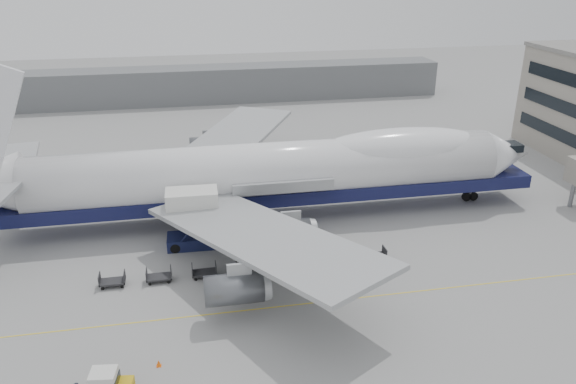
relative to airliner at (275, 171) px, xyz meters
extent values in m
plane|color=gray|center=(-0.64, -12.00, -5.62)|extent=(260.00, 260.00, 0.00)
cube|color=gold|center=(-0.64, -18.00, -5.62)|extent=(60.00, 0.15, 0.01)
cylinder|color=slate|center=(35.36, -4.00, -4.12)|extent=(0.50, 0.50, 3.00)
cube|color=slate|center=(-10.64, 58.00, -2.12)|extent=(110.00, 8.00, 7.00)
cylinder|color=white|center=(-0.64, 0.00, 0.08)|extent=(52.00, 6.40, 6.40)
cube|color=#10133D|center=(0.36, 0.00, -2.48)|extent=(60.00, 5.76, 1.50)
cone|color=white|center=(28.36, 0.00, 0.08)|extent=(6.00, 6.40, 6.40)
ellipsoid|color=white|center=(14.96, 0.00, 1.84)|extent=(20.67, 5.78, 4.56)
cube|color=#9EA0A3|center=(-3.64, -14.28, -0.52)|extent=(20.35, 26.74, 2.26)
cube|color=#9EA0A3|center=(-3.64, 14.28, -0.52)|extent=(20.35, 26.74, 2.26)
cylinder|color=#595B60|center=(-6.64, 19.00, -2.72)|extent=(4.80, 2.60, 2.60)
cylinder|color=#595B60|center=(-0.64, 10.00, -2.72)|extent=(4.80, 2.60, 2.60)
cylinder|color=#595B60|center=(-0.64, -10.00, -2.72)|extent=(4.80, 2.60, 2.60)
cylinder|color=#595B60|center=(-6.64, -19.00, -2.72)|extent=(4.80, 2.60, 2.60)
cylinder|color=slate|center=(24.36, 0.00, -4.37)|extent=(0.36, 0.36, 2.50)
cylinder|color=black|center=(24.36, 0.00, -5.07)|extent=(1.10, 0.45, 1.10)
cylinder|color=slate|center=(-3.64, -3.00, -4.37)|extent=(0.36, 0.36, 2.50)
cylinder|color=black|center=(-3.64, -3.00, -5.07)|extent=(1.10, 0.45, 1.10)
cylinder|color=slate|center=(-3.64, 3.00, -4.37)|extent=(0.36, 0.36, 2.50)
cylinder|color=black|center=(-3.64, 3.00, -5.07)|extent=(1.10, 0.45, 1.10)
cube|color=#161C43|center=(-9.41, -5.45, -5.01)|extent=(5.69, 2.84, 1.24)
cube|color=silver|center=(-9.41, -5.45, -0.62)|extent=(5.25, 3.05, 2.48)
cube|color=#161C43|center=(-9.41, -6.69, -2.82)|extent=(4.01, 0.22, 4.43)
cube|color=#161C43|center=(-9.41, -4.22, -2.82)|extent=(4.01, 0.22, 4.43)
cube|color=slate|center=(-9.41, -3.65, -0.62)|extent=(2.73, 1.42, 0.15)
cylinder|color=black|center=(-11.43, -6.58, -5.12)|extent=(1.01, 0.39, 1.01)
cylinder|color=black|center=(-11.43, -4.33, -5.12)|extent=(1.01, 0.39, 1.01)
cylinder|color=black|center=(-7.38, -6.58, -5.12)|extent=(1.01, 0.39, 1.01)
cylinder|color=black|center=(-7.38, -4.33, -5.12)|extent=(1.01, 0.39, 1.01)
cube|color=silver|center=(-16.23, -26.40, -3.95)|extent=(1.91, 1.73, 1.08)
cube|color=black|center=(-16.23, -26.40, -4.17)|extent=(2.03, 1.85, 0.54)
cylinder|color=black|center=(-14.83, -25.75, -5.25)|extent=(0.76, 0.32, 0.76)
cone|color=#FF610D|center=(-12.78, -23.78, -5.35)|extent=(0.35, 0.35, 0.54)
cube|color=#FF610D|center=(-12.78, -23.78, -5.61)|extent=(0.37, 0.37, 0.03)
cube|color=#2D2D30|center=(-17.12, -11.84, -5.17)|extent=(2.30, 1.35, 0.18)
cube|color=#2D2D30|center=(-18.22, -11.84, -4.77)|extent=(0.08, 1.35, 0.90)
cube|color=#2D2D30|center=(-16.02, -11.84, -4.77)|extent=(0.08, 1.35, 0.90)
cylinder|color=black|center=(-17.97, -12.39, -5.47)|extent=(0.30, 0.12, 0.30)
cylinder|color=black|center=(-17.97, -11.29, -5.47)|extent=(0.30, 0.12, 0.30)
cylinder|color=black|center=(-16.27, -12.39, -5.47)|extent=(0.30, 0.12, 0.30)
cylinder|color=black|center=(-16.27, -11.29, -5.47)|extent=(0.30, 0.12, 0.30)
cube|color=#2D2D30|center=(-12.95, -11.84, -5.17)|extent=(2.30, 1.35, 0.18)
cube|color=#2D2D30|center=(-14.05, -11.84, -4.77)|extent=(0.08, 1.35, 0.90)
cube|color=#2D2D30|center=(-11.85, -11.84, -4.77)|extent=(0.08, 1.35, 0.90)
cylinder|color=black|center=(-13.80, -12.39, -5.47)|extent=(0.30, 0.12, 0.30)
cylinder|color=black|center=(-13.80, -11.29, -5.47)|extent=(0.30, 0.12, 0.30)
cylinder|color=black|center=(-12.10, -12.39, -5.47)|extent=(0.30, 0.12, 0.30)
cylinder|color=black|center=(-12.10, -11.29, -5.47)|extent=(0.30, 0.12, 0.30)
cube|color=#2D2D30|center=(-8.78, -11.84, -5.17)|extent=(2.30, 1.35, 0.18)
cube|color=#2D2D30|center=(-9.88, -11.84, -4.77)|extent=(0.08, 1.35, 0.90)
cube|color=#2D2D30|center=(-7.68, -11.84, -4.77)|extent=(0.08, 1.35, 0.90)
cylinder|color=black|center=(-9.63, -12.39, -5.47)|extent=(0.30, 0.12, 0.30)
cylinder|color=black|center=(-9.63, -11.29, -5.47)|extent=(0.30, 0.12, 0.30)
cylinder|color=black|center=(-7.93, -12.39, -5.47)|extent=(0.30, 0.12, 0.30)
cylinder|color=black|center=(-7.93, -11.29, -5.47)|extent=(0.30, 0.12, 0.30)
cube|color=#2D2D30|center=(-4.61, -11.84, -5.17)|extent=(2.30, 1.35, 0.18)
cube|color=#2D2D30|center=(-5.71, -11.84, -4.77)|extent=(0.08, 1.35, 0.90)
cube|color=#2D2D30|center=(-3.51, -11.84, -4.77)|extent=(0.08, 1.35, 0.90)
cylinder|color=black|center=(-5.46, -12.39, -5.47)|extent=(0.30, 0.12, 0.30)
cylinder|color=black|center=(-5.46, -11.29, -5.47)|extent=(0.30, 0.12, 0.30)
cylinder|color=black|center=(-3.76, -12.39, -5.47)|extent=(0.30, 0.12, 0.30)
cylinder|color=black|center=(-3.76, -11.29, -5.47)|extent=(0.30, 0.12, 0.30)
cube|color=#2D2D30|center=(-0.44, -11.84, -5.17)|extent=(2.30, 1.35, 0.18)
cube|color=#2D2D30|center=(-1.54, -11.84, -4.77)|extent=(0.08, 1.35, 0.90)
cube|color=#2D2D30|center=(0.66, -11.84, -4.77)|extent=(0.08, 1.35, 0.90)
cylinder|color=black|center=(-1.29, -12.39, -5.47)|extent=(0.30, 0.12, 0.30)
cylinder|color=black|center=(-1.29, -11.29, -5.47)|extent=(0.30, 0.12, 0.30)
cylinder|color=black|center=(0.41, -12.39, -5.47)|extent=(0.30, 0.12, 0.30)
cylinder|color=black|center=(0.41, -11.29, -5.47)|extent=(0.30, 0.12, 0.30)
cube|color=#2D2D30|center=(3.73, -11.84, -5.17)|extent=(2.30, 1.35, 0.18)
cube|color=#2D2D30|center=(2.63, -11.84, -4.77)|extent=(0.08, 1.35, 0.90)
cube|color=#2D2D30|center=(4.83, -11.84, -4.77)|extent=(0.08, 1.35, 0.90)
cylinder|color=black|center=(2.88, -12.39, -5.47)|extent=(0.30, 0.12, 0.30)
cylinder|color=black|center=(2.88, -11.29, -5.47)|extent=(0.30, 0.12, 0.30)
cylinder|color=black|center=(4.58, -12.39, -5.47)|extent=(0.30, 0.12, 0.30)
cylinder|color=black|center=(4.58, -11.29, -5.47)|extent=(0.30, 0.12, 0.30)
cube|color=#2D2D30|center=(7.90, -11.84, -5.17)|extent=(2.30, 1.35, 0.18)
cube|color=#2D2D30|center=(6.80, -11.84, -4.77)|extent=(0.08, 1.35, 0.90)
cube|color=#2D2D30|center=(9.00, -11.84, -4.77)|extent=(0.08, 1.35, 0.90)
cylinder|color=black|center=(7.05, -12.39, -5.47)|extent=(0.30, 0.12, 0.30)
cylinder|color=black|center=(7.05, -11.29, -5.47)|extent=(0.30, 0.12, 0.30)
cylinder|color=black|center=(8.75, -12.39, -5.47)|extent=(0.30, 0.12, 0.30)
cylinder|color=black|center=(8.75, -11.29, -5.47)|extent=(0.30, 0.12, 0.30)
camera|label=1|loc=(-9.68, -58.10, 22.29)|focal=35.00mm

